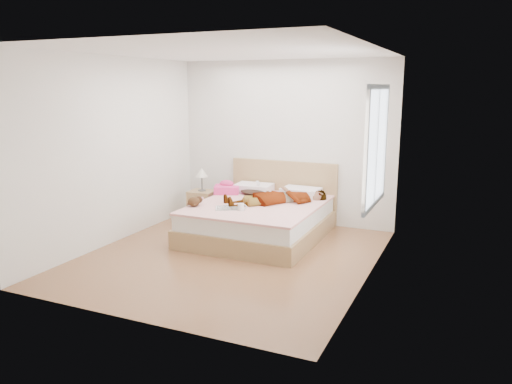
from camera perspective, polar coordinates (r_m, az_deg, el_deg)
ground at (r=6.60m, az=-3.02°, el=-7.37°), size 4.00×4.00×0.00m
woman at (r=7.36m, az=2.54°, el=-0.31°), size 1.59×1.49×0.22m
hair at (r=7.99m, az=-0.09°, el=0.20°), size 0.57×0.65×0.08m
phone at (r=7.89m, az=0.22°, el=1.07°), size 0.09×0.10×0.05m
room_shell at (r=5.98m, az=13.60°, el=5.08°), size 4.00×4.00×4.00m
bed at (r=7.41m, az=0.58°, el=-2.94°), size 1.80×2.08×1.00m
towel at (r=7.98m, az=-3.35°, el=0.46°), size 0.48×0.44×0.20m
magazine at (r=6.99m, az=-3.00°, el=-1.83°), size 0.48×0.42×0.02m
coffee_mug at (r=6.85m, az=-1.69°, el=-1.73°), size 0.13×0.11×0.10m
plush_toy at (r=7.15m, az=-7.00°, el=-1.06°), size 0.20×0.27×0.14m
nightstand at (r=8.31m, az=-6.15°, el=-1.27°), size 0.43×0.38×0.88m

